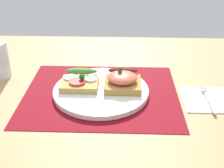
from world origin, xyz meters
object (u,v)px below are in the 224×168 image
at_px(sandwich_egg_tomato, 80,81).
at_px(sandwich_salmon, 123,80).
at_px(napkin, 208,99).
at_px(plate, 101,91).
at_px(fork, 207,97).

xyz_separation_m(sandwich_egg_tomato, sandwich_salmon, (0.12, -0.00, 0.01)).
relative_size(sandwich_salmon, napkin, 0.78).
distance_m(plate, sandwich_salmon, 0.07).
distance_m(napkin, fork, 0.01).
height_order(sandwich_egg_tomato, fork, sandwich_egg_tomato).
xyz_separation_m(sandwich_egg_tomato, fork, (0.34, -0.04, -0.02)).
xyz_separation_m(plate, napkin, (0.28, -0.02, -0.01)).
xyz_separation_m(sandwich_salmon, fork, (0.22, -0.03, -0.03)).
bearing_deg(napkin, fork, 128.82).
bearing_deg(plate, napkin, -4.31).
distance_m(sandwich_egg_tomato, sandwich_salmon, 0.12).
relative_size(sandwich_egg_tomato, fork, 0.70).
relative_size(sandwich_salmon, fork, 0.73).
xyz_separation_m(sandwich_egg_tomato, napkin, (0.34, -0.04, -0.03)).
bearing_deg(plate, fork, -3.98).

